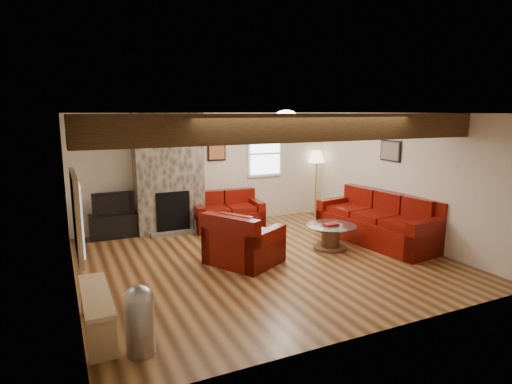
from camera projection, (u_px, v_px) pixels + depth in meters
room at (264, 189)px, 7.14m from camera, size 8.00×8.00×8.00m
oak_beam at (305, 128)px, 5.83m from camera, size 6.00×0.36×0.38m
chimney_breast at (169, 175)px, 8.95m from camera, size 1.40×0.67×2.50m
back_window at (265, 154)px, 10.06m from camera, size 0.90×0.08×1.10m
hatch_window at (77, 215)px, 4.53m from camera, size 0.08×1.00×0.90m
ceiling_dome at (286, 116)px, 8.10m from camera, size 0.40×0.40×0.18m
artwork_back at (217, 149)px, 9.53m from camera, size 0.42×0.06×0.52m
artwork_right at (390, 151)px, 8.55m from camera, size 0.06×0.55×0.42m
sofa_three at (378, 218)px, 8.34m from camera, size 1.36×2.57×0.95m
loveseat at (227, 210)px, 9.37m from camera, size 1.55×0.97×0.79m
armchair_red at (244, 237)px, 7.20m from camera, size 1.36×1.41×0.88m
coffee_table at (330, 237)px, 7.96m from camera, size 0.93×0.93×0.48m
tv_cabinet at (114, 226)px, 8.68m from camera, size 0.97×0.39×0.48m
television at (113, 203)px, 8.59m from camera, size 0.82×0.11×0.47m
floor_lamp at (317, 160)px, 10.52m from camera, size 0.40×0.40×1.58m
pine_bench at (97, 314)px, 4.90m from camera, size 0.31×1.31×0.49m
pedal_bin at (140, 320)px, 4.47m from camera, size 0.36×0.36×0.77m
coal_bucket at (200, 225)px, 9.07m from camera, size 0.32×0.32×0.30m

